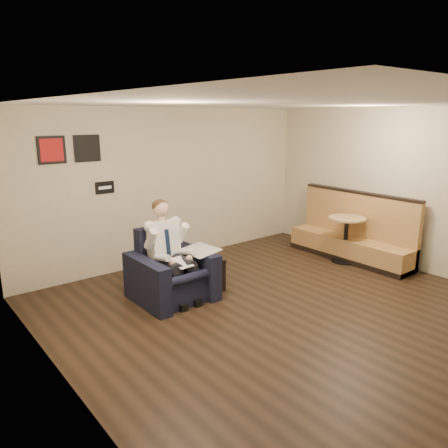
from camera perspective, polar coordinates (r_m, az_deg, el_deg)
ground at (r=6.27m, az=8.58°, el=-11.23°), size 6.00×6.00×0.00m
wall_back at (r=8.10m, az=-6.84°, el=4.99°), size 6.00×0.02×2.80m
wall_left at (r=4.18m, az=-19.97°, el=-4.33°), size 0.02×6.00×2.80m
wall_right at (r=8.25m, az=23.30°, el=4.11°), size 0.02×6.00×2.80m
ceiling at (r=5.68m, az=9.63°, el=15.29°), size 6.00×6.00×0.02m
seating_sign at (r=7.47m, az=-15.30°, el=4.62°), size 0.32×0.02×0.20m
art_print_left at (r=7.12m, az=-21.60°, el=8.98°), size 0.42×0.03×0.42m
art_print_right at (r=7.30m, az=-17.45°, el=9.41°), size 0.42×0.03×0.42m
armchair at (r=6.47m, az=-6.83°, el=-5.45°), size 1.06×1.06×1.02m
seated_man at (r=6.30m, az=-6.23°, el=-4.15°), size 0.67×1.00×1.40m
lap_papers at (r=6.24m, az=-5.65°, el=-5.03°), size 0.26×0.35×0.01m
newspaper at (r=6.55m, az=-3.19°, el=-3.42°), size 0.48×0.58×0.01m
side_table at (r=6.93m, az=-3.10°, el=-6.30°), size 0.76×0.76×0.51m
green_folder at (r=6.81m, az=-3.33°, el=-4.34°), size 0.55×0.42×0.01m
coffee_mug at (r=7.02m, az=-1.96°, el=-3.36°), size 0.11×0.11×0.11m
smartphone at (r=7.02m, az=-3.21°, el=-3.78°), size 0.18×0.14×0.01m
banquette at (r=8.51m, az=16.23°, el=-0.36°), size 0.58×2.45×1.25m
cafe_table at (r=8.39m, az=15.61°, el=-1.96°), size 0.90×0.90×0.84m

